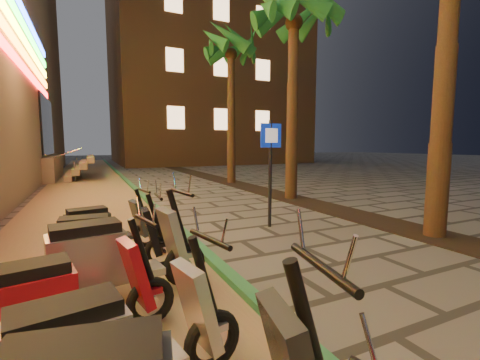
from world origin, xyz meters
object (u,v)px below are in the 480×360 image
scooter_6 (64,300)px  scooter_5 (111,348)px  scooter_9 (103,228)px  scooter_7 (114,257)px  pedestrian_sign (270,159)px  scooter_8 (105,242)px

scooter_6 → scooter_5: bearing=-81.0°
scooter_9 → scooter_7: bearing=-100.2°
scooter_6 → pedestrian_sign: bearing=27.2°
scooter_7 → scooter_8: scooter_7 is taller
scooter_6 → scooter_8: scooter_6 is taller
scooter_5 → scooter_9: size_ratio=1.08×
scooter_7 → scooter_9: 1.80m
scooter_6 → scooter_7: bearing=48.2°
scooter_8 → scooter_5: bearing=-89.3°
scooter_5 → scooter_7: scooter_7 is taller
scooter_5 → scooter_8: scooter_5 is taller
pedestrian_sign → scooter_8: bearing=-161.4°
scooter_5 → scooter_8: 2.52m
pedestrian_sign → scooter_8: pedestrian_sign is taller
pedestrian_sign → scooter_9: size_ratio=1.55×
pedestrian_sign → scooter_7: size_ratio=1.29×
scooter_9 → scooter_5: bearing=-103.0°
scooter_6 → scooter_7: scooter_7 is taller
pedestrian_sign → scooter_9: (-3.41, -0.45, -1.05)m
scooter_5 → scooter_8: (0.07, 2.52, -0.01)m
pedestrian_sign → scooter_9: bearing=-175.7°
scooter_7 → pedestrian_sign: bearing=25.1°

